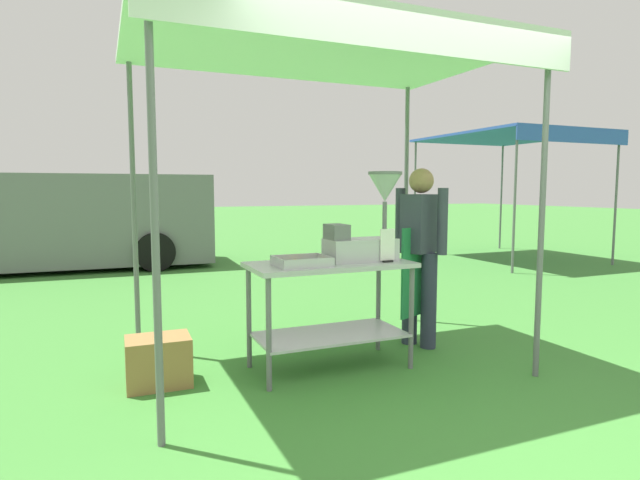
# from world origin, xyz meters

# --- Properties ---
(ground_plane) EXTENTS (70.00, 70.00, 0.00)m
(ground_plane) POSITION_xyz_m (0.00, 6.00, 0.00)
(ground_plane) COLOR #3D7F33
(stall_canopy) EXTENTS (2.96, 2.06, 2.54)m
(stall_canopy) POSITION_xyz_m (-0.29, 1.38, 2.44)
(stall_canopy) COLOR slate
(stall_canopy) RESTS_ON ground
(donut_cart) EXTENTS (1.28, 0.63, 0.85)m
(donut_cart) POSITION_xyz_m (-0.29, 1.28, 0.63)
(donut_cart) COLOR #B7B7BC
(donut_cart) RESTS_ON ground
(donut_tray) EXTENTS (0.40, 0.32, 0.07)m
(donut_tray) POSITION_xyz_m (-0.56, 1.20, 0.87)
(donut_tray) COLOR #B7B7BC
(donut_tray) RESTS_ON donut_cart
(donut_fryer) EXTENTS (0.64, 0.28, 0.71)m
(donut_fryer) POSITION_xyz_m (0.03, 1.27, 1.13)
(donut_fryer) COLOR #B7B7BC
(donut_fryer) RESTS_ON donut_cart
(menu_sign) EXTENTS (0.13, 0.05, 0.26)m
(menu_sign) POSITION_xyz_m (0.13, 1.12, 0.96)
(menu_sign) COLOR black
(menu_sign) RESTS_ON donut_cart
(vendor) EXTENTS (0.46, 0.52, 1.61)m
(vendor) POSITION_xyz_m (0.70, 1.50, 0.90)
(vendor) COLOR #2D3347
(vendor) RESTS_ON ground
(supply_crate) EXTENTS (0.46, 0.34, 0.36)m
(supply_crate) POSITION_xyz_m (-1.59, 1.43, 0.18)
(supply_crate) COLOR olive
(supply_crate) RESTS_ON ground
(van_grey) EXTENTS (5.53, 2.24, 1.69)m
(van_grey) POSITION_xyz_m (-2.76, 7.97, 0.88)
(van_grey) COLOR slate
(van_grey) RESTS_ON ground
(neighbour_tent) EXTENTS (2.66, 3.22, 2.52)m
(neighbour_tent) POSITION_xyz_m (5.74, 5.80, 2.44)
(neighbour_tent) COLOR slate
(neighbour_tent) RESTS_ON ground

